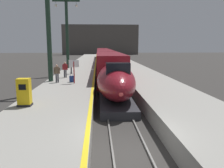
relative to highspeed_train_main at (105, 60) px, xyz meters
name	(u,v)px	position (x,y,z in m)	size (l,w,h in m)	color
ground_plane	(131,155)	(0.00, -32.39, -1.95)	(260.00, 260.00, 0.00)	#33302D
platform_left	(79,73)	(-4.05, -7.64, -1.42)	(4.80, 110.00, 1.05)	gray
platform_right	(134,72)	(4.05, -7.64, -1.42)	(4.80, 110.00, 1.05)	gray
platform_left_safety_stripe	(95,69)	(-1.77, -7.64, -0.90)	(0.20, 107.80, 0.01)	yellow
rail_main_left	(102,73)	(-0.75, -4.89, -1.89)	(0.08, 110.00, 0.12)	slate
rail_main_right	(111,73)	(0.75, -4.89, -1.89)	(0.08, 110.00, 0.12)	slate
highspeed_train_main	(105,60)	(0.00, 0.00, 0.00)	(2.92, 57.91, 3.60)	maroon
station_column_mid	(48,17)	(-5.90, -18.87, 5.17)	(4.00, 0.68, 10.21)	#1E3828
station_column_far	(67,28)	(-5.90, -5.67, 5.14)	(4.00, 0.68, 10.15)	#1E3828
passenger_near_edge	(57,72)	(-5.15, -19.66, 0.09)	(0.57, 0.22, 1.69)	#23232D
passenger_mid_platform	(71,66)	(-4.58, -13.16, 0.09)	(0.29, 0.56, 1.69)	#23232D
passenger_far_waiting	(65,68)	(-4.86, -16.33, 0.09)	(0.57, 0.24, 1.69)	#23232D
rolling_suitcase	(72,79)	(-3.82, -19.56, -0.59)	(0.40, 0.22, 0.98)	navy
ticket_machine_yellow	(24,93)	(-5.55, -28.07, -0.16)	(0.76, 0.62, 1.60)	yellow
departure_info_board	(74,67)	(-3.51, -20.23, 0.61)	(0.90, 0.10, 2.12)	maroon
terminus_back_wall	(100,40)	(0.00, 69.61, 5.05)	(36.00, 2.00, 14.00)	#4C4742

